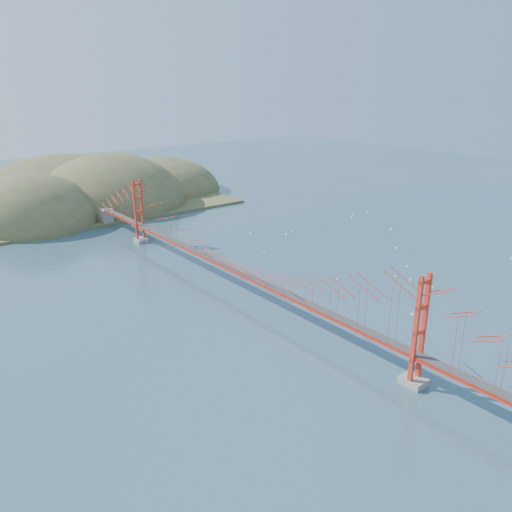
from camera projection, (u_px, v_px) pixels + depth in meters
ground at (235, 291)px, 71.78m from camera, size 320.00×320.00×0.00m
bridge at (234, 244)px, 69.62m from camera, size 2.20×94.40×12.00m
far_headlands at (79, 204)px, 123.75m from camera, size 84.00×58.00×25.00m
sailboat_12 at (195, 225)px, 104.71m from camera, size 0.50×0.47×0.57m
sailboat_1 at (338, 279)px, 75.86m from camera, size 0.55×0.55×0.58m
sailboat_6 at (396, 276)px, 76.81m from camera, size 0.62×0.62×0.67m
sailboat_14 at (407, 266)px, 81.27m from camera, size 0.58×0.58×0.62m
sailboat_3 at (232, 246)px, 91.07m from camera, size 0.58×0.58×0.61m
sailboat_2 at (410, 280)px, 75.29m from camera, size 0.50×0.41×0.58m
sailboat_0 at (432, 286)px, 73.09m from camera, size 0.40×0.50×0.59m
sailboat_13 at (511, 258)px, 85.01m from camera, size 0.58×0.58×0.62m
sailboat_10 at (412, 313)px, 64.43m from camera, size 0.47×0.54×0.61m
sailboat_5 at (397, 248)px, 90.15m from camera, size 0.50×0.58×0.66m
sailboat_9 at (354, 214)px, 113.06m from camera, size 0.64×0.64×0.71m
sailboat_4 at (293, 231)px, 100.25m from camera, size 0.61×0.61×0.64m
sailboat_16 at (264, 253)px, 87.31m from camera, size 0.68×0.68×0.71m
sailboat_7 at (250, 233)px, 98.99m from camera, size 0.52×0.43×0.61m
sailboat_15 at (286, 234)px, 98.53m from camera, size 0.48×0.59×0.68m
sailboat_8 at (352, 217)px, 110.89m from camera, size 0.49×0.43×0.56m
sailboat_17 at (367, 211)px, 115.71m from camera, size 0.58×0.58×0.65m
sailboat_11 at (391, 230)px, 101.25m from camera, size 0.65×0.65×0.72m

